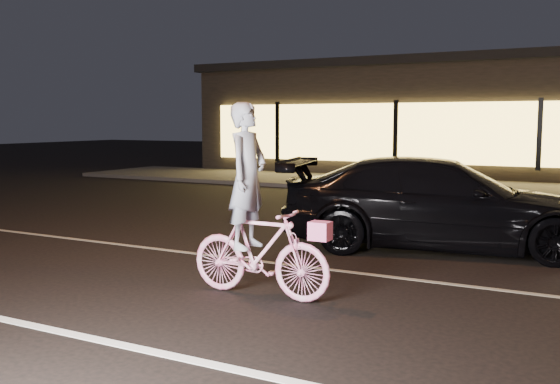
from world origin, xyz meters
The scene contains 6 objects.
ground centered at (0.00, 0.00, 0.00)m, with size 90.00×90.00×0.00m, color black.
lane_stripe_far centered at (0.00, 2.00, 0.00)m, with size 60.00×0.10×0.01m, color gray.
sidewalk centered at (0.00, 13.00, 0.06)m, with size 30.00×4.00×0.12m, color #383533.
storefront centered at (0.00, 18.97, 2.15)m, with size 25.40×8.42×4.20m.
cyclist centered at (-1.65, 0.44, 0.79)m, with size 1.76×0.61×2.22m.
sedan centered at (-0.43, 4.11, 0.72)m, with size 5.25×3.03×1.43m.
Camera 1 is at (1.84, -5.62, 2.01)m, focal length 40.00 mm.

